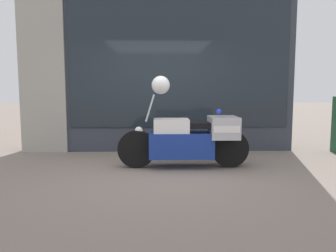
# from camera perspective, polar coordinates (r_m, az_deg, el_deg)

# --- Properties ---
(ground_plane) EXTENTS (60.00, 60.00, 0.00)m
(ground_plane) POSITION_cam_1_polar(r_m,az_deg,el_deg) (5.59, -1.60, -7.88)
(ground_plane) COLOR gray
(shop_building) EXTENTS (6.01, 0.55, 4.03)m
(shop_building) POSITION_cam_1_polar(r_m,az_deg,el_deg) (7.46, -5.08, 11.29)
(shop_building) COLOR #333842
(shop_building) RESTS_ON ground
(window_display) EXTENTS (4.57, 0.30, 2.06)m
(window_display) POSITION_cam_1_polar(r_m,az_deg,el_deg) (7.51, 1.56, -0.46)
(window_display) COLOR slate
(window_display) RESTS_ON ground
(paramedic_motorcycle) EXTENTS (2.32, 0.66, 1.30)m
(paramedic_motorcycle) POSITION_cam_1_polar(r_m,az_deg,el_deg) (5.80, 3.90, -2.10)
(paramedic_motorcycle) COLOR black
(paramedic_motorcycle) RESTS_ON ground
(white_helmet) EXTENTS (0.32, 0.32, 0.32)m
(white_helmet) POSITION_cam_1_polar(r_m,az_deg,el_deg) (5.71, -1.28, 7.15)
(white_helmet) COLOR white
(white_helmet) RESTS_ON paramedic_motorcycle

